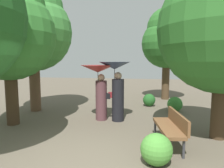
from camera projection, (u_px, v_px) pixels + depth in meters
name	position (u px, v px, depth m)	size (l,w,h in m)	color
person_left	(99.00, 81.00, 7.02)	(1.19, 1.19, 1.95)	#563338
person_right	(116.00, 81.00, 6.90)	(1.10, 1.10, 2.07)	black
park_bench	(171.00, 125.00, 4.92)	(0.73, 1.56, 0.83)	#38383D
tree_near_left	(8.00, 26.00, 6.28)	(2.96, 2.96, 4.92)	#42301E
tree_mid_left	(32.00, 25.00, 8.06)	(3.18, 3.18, 5.40)	brown
tree_mid_right	(167.00, 39.00, 10.63)	(2.67, 2.67, 4.91)	#4C3823
bush_path_left	(149.00, 100.00, 9.27)	(0.58, 0.58, 0.58)	#235B23
bush_path_right	(175.00, 104.00, 8.25)	(0.62, 0.62, 0.62)	#387F33
bush_behind_bench	(156.00, 149.00, 4.02)	(0.65, 0.65, 0.65)	#4C9338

